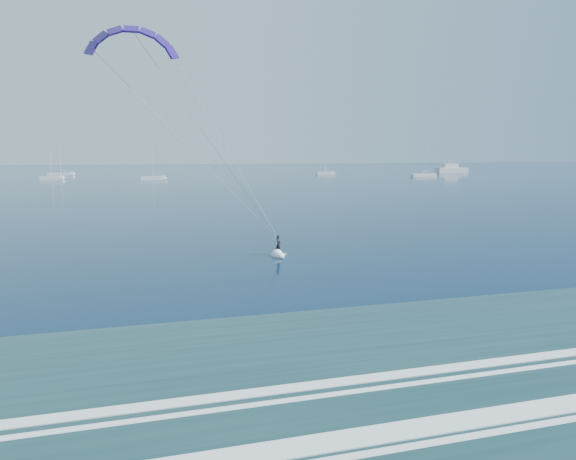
# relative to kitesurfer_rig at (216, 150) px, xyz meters

# --- Properties ---
(kitesurfer_rig) EXTENTS (16.97, 9.76, 18.73)m
(kitesurfer_rig) POSITION_rel_kitesurfer_rig_xyz_m (0.00, 0.00, 0.00)
(kitesurfer_rig) COLOR yellow
(kitesurfer_rig) RESTS_ON ground
(motor_yacht) EXTENTS (15.82, 4.22, 6.43)m
(motor_yacht) POSITION_rel_kitesurfer_rig_xyz_m (138.82, 179.59, -7.78)
(motor_yacht) COLOR silver
(motor_yacht) RESTS_ON ground
(sailboat_1) EXTENTS (7.60, 2.40, 10.58)m
(sailboat_1) POSITION_rel_kitesurfer_rig_xyz_m (-36.89, 156.69, -8.83)
(sailboat_1) COLOR silver
(sailboat_1) RESTS_ON ground
(sailboat_2) EXTENTS (10.23, 2.40, 13.58)m
(sailboat_2) POSITION_rel_kitesurfer_rig_xyz_m (-39.29, 194.50, -8.81)
(sailboat_2) COLOR silver
(sailboat_2) RESTS_ON ground
(sailboat_3) EXTENTS (8.34, 2.40, 11.63)m
(sailboat_3) POSITION_rel_kitesurfer_rig_xyz_m (-2.42, 146.59, -8.82)
(sailboat_3) COLOR silver
(sailboat_3) RESTS_ON ground
(sailboat_4) EXTENTS (8.22, 2.40, 11.29)m
(sailboat_4) POSITION_rel_kitesurfer_rig_xyz_m (71.56, 173.32, -8.82)
(sailboat_4) COLOR silver
(sailboat_4) RESTS_ON ground
(sailboat_5) EXTENTS (10.53, 2.40, 14.02)m
(sailboat_5) POSITION_rel_kitesurfer_rig_xyz_m (102.68, 143.40, -8.81)
(sailboat_5) COLOR silver
(sailboat_5) RESTS_ON ground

